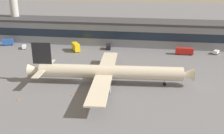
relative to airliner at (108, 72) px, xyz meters
name	(u,v)px	position (x,y,z in m)	size (l,w,h in m)	color
ground_plane	(80,80)	(-10.83, 1.21, -4.49)	(600.00, 600.00, 0.00)	slate
terminal_building	(108,31)	(-10.83, 60.09, 2.12)	(187.29, 19.95, 13.17)	gray
airliner	(108,72)	(0.00, 0.00, 0.00)	(59.42, 51.26, 14.81)	beige
control_tower	(13,1)	(-69.78, 64.02, 17.78)	(9.29, 9.29, 36.12)	#B7B7B2
crew_van	(109,46)	(-7.79, 45.73, -3.03)	(2.81, 5.43, 2.55)	black
baggage_tug	(216,52)	(46.77, 45.26, -3.41)	(3.51, 4.12, 1.85)	white
fuel_truck	(184,51)	(30.81, 42.01, -2.61)	(8.42, 2.86, 3.35)	red
catering_truck	(76,47)	(-23.96, 39.50, -2.20)	(6.04, 7.48, 4.15)	yellow
stair_truck	(8,42)	(-65.00, 44.62, -2.51)	(6.46, 4.63, 3.55)	#2651A5
follow_me_car	(24,47)	(-52.54, 39.18, -3.40)	(3.51, 4.79, 1.85)	white
traffic_cone_0	(88,94)	(-4.72, -10.59, -4.14)	(0.57, 0.57, 0.71)	#F2590C
traffic_cone_1	(72,95)	(-9.58, -11.88, -4.19)	(0.49, 0.49, 0.61)	#F2590C
traffic_cone_2	(18,99)	(-25.45, -17.63, -4.19)	(0.48, 0.48, 0.60)	#F2590C
traffic_cone_3	(79,92)	(-8.20, -9.41, -4.15)	(0.55, 0.55, 0.68)	#F2590C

